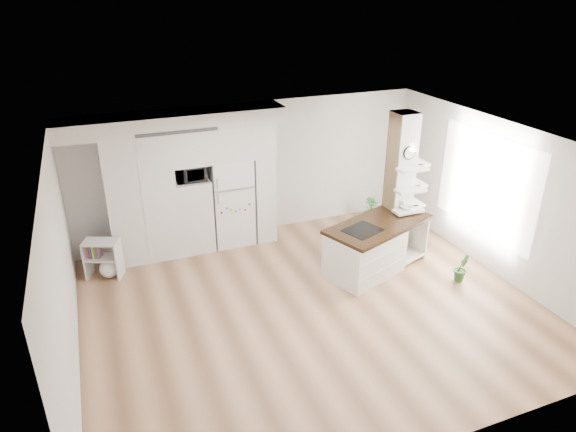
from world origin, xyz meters
name	(u,v)px	position (x,y,z in m)	size (l,w,h in m)	color
floor	(311,307)	(0.00, 0.00, 0.00)	(7.00, 6.00, 0.01)	tan
room	(313,200)	(0.00, 0.00, 1.86)	(7.04, 6.04, 2.72)	white
cabinet_wall	(181,177)	(-1.45, 2.67, 1.51)	(4.00, 0.71, 2.70)	white
refrigerator	(231,201)	(-0.53, 2.68, 0.88)	(0.78, 0.69, 1.75)	white
column	(405,185)	(2.38, 1.13, 1.35)	(0.69, 0.90, 2.70)	silver
window	(486,185)	(3.48, 0.30, 1.50)	(2.40, 2.40, 0.00)	white
pendant_light	(408,166)	(1.70, 0.15, 2.12)	(0.12, 0.12, 0.10)	white
kitchen_island	(369,248)	(1.40, 0.63, 0.47)	(2.20, 1.58, 1.47)	white
bookshelf	(105,261)	(-2.98, 2.18, 0.31)	(0.68, 0.55, 0.70)	white
floor_plant_a	(461,268)	(2.74, -0.22, 0.25)	(0.27, 0.22, 0.49)	#2C6A2A
floor_plant_b	(371,210)	(2.53, 2.50, 0.27)	(0.30, 0.30, 0.53)	#2C6A2A
microwave	(191,173)	(-1.27, 2.62, 1.57)	(0.54, 0.37, 0.30)	#2D2D2D
shelf_plant	(412,172)	(2.63, 1.30, 1.52)	(0.27, 0.23, 0.30)	#2C6A2A
decor_bowl	(407,208)	(2.30, 0.90, 1.00)	(0.22, 0.22, 0.05)	white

